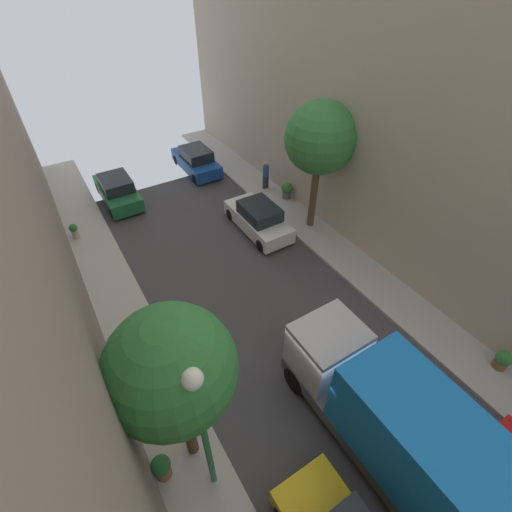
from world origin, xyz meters
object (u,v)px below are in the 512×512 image
(street_tree_1, at_px, (320,139))
(potted_plant_1, at_px, (161,467))
(parked_car_left_3, at_px, (118,190))
(lamp_post, at_px, (201,420))
(pedestrian, at_px, (266,174))
(parked_car_right_2, at_px, (258,219))
(street_tree_0, at_px, (171,370))
(delivery_truck, at_px, (389,417))
(potted_plant_5, at_px, (503,360))
(potted_plant_4, at_px, (74,231))
(parked_car_right_3, at_px, (196,161))
(potted_plant_0, at_px, (287,190))

(street_tree_1, xyz_separation_m, potted_plant_1, (-10.94, -7.29, -4.20))
(parked_car_left_3, bearing_deg, potted_plant_1, -101.40)
(lamp_post, bearing_deg, street_tree_1, 39.75)
(street_tree_1, bearing_deg, pedestrian, 89.74)
(parked_car_right_2, distance_m, street_tree_0, 11.76)
(delivery_truck, distance_m, pedestrian, 15.17)
(delivery_truck, distance_m, potted_plant_5, 5.72)
(parked_car_right_2, height_order, potted_plant_4, parked_car_right_2)
(parked_car_right_3, relative_size, potted_plant_1, 4.63)
(street_tree_0, bearing_deg, potted_plant_5, -16.93)
(parked_car_right_2, xyz_separation_m, street_tree_0, (-7.45, -8.29, 3.73))
(delivery_truck, relative_size, potted_plant_4, 8.15)
(street_tree_0, relative_size, lamp_post, 1.05)
(potted_plant_5, bearing_deg, street_tree_1, 92.10)
(parked_car_right_3, bearing_deg, potted_plant_4, -157.09)
(potted_plant_4, bearing_deg, pedestrian, -4.82)
(parked_car_left_3, height_order, parked_car_right_2, same)
(potted_plant_5, bearing_deg, lamp_post, 168.35)
(street_tree_1, xyz_separation_m, potted_plant_4, (-10.79, 5.31, -4.25))
(potted_plant_4, height_order, lamp_post, lamp_post)
(parked_car_right_3, xyz_separation_m, street_tree_0, (-7.45, -15.92, 3.73))
(parked_car_right_2, relative_size, potted_plant_4, 5.19)
(potted_plant_1, bearing_deg, street_tree_1, 33.67)
(potted_plant_5, bearing_deg, street_tree_0, 163.07)
(street_tree_1, bearing_deg, street_tree_0, -144.48)
(parked_car_right_2, xyz_separation_m, pedestrian, (2.52, 3.21, 0.35))
(potted_plant_5, bearing_deg, pedestrian, 91.40)
(delivery_truck, height_order, potted_plant_1, delivery_truck)
(parked_car_right_2, xyz_separation_m, potted_plant_0, (2.93, 1.62, -0.03))
(potted_plant_1, bearing_deg, potted_plant_0, 41.59)
(parked_car_left_3, distance_m, potted_plant_0, 9.71)
(parked_car_left_3, height_order, potted_plant_0, parked_car_left_3)
(pedestrian, bearing_deg, street_tree_1, -90.26)
(potted_plant_5, bearing_deg, potted_plant_0, 89.75)
(street_tree_0, relative_size, potted_plant_4, 7.19)
(potted_plant_0, height_order, potted_plant_1, potted_plant_0)
(delivery_truck, bearing_deg, parked_car_right_2, 76.23)
(street_tree_1, bearing_deg, potted_plant_4, 153.80)
(street_tree_0, xyz_separation_m, potted_plant_5, (10.33, -3.14, -3.89))
(parked_car_left_3, height_order, pedestrian, pedestrian)
(delivery_truck, xyz_separation_m, pedestrian, (5.22, 14.23, -0.71))
(parked_car_right_2, bearing_deg, lamp_post, -128.02)
(potted_plant_4, xyz_separation_m, potted_plant_5, (11.17, -15.56, -0.04))
(parked_car_right_2, bearing_deg, parked_car_right_3, 90.00)
(parked_car_left_3, xyz_separation_m, potted_plant_4, (-2.89, -2.48, -0.12))
(potted_plant_4, bearing_deg, parked_car_left_3, 40.64)
(potted_plant_5, relative_size, lamp_post, 0.14)
(street_tree_1, bearing_deg, potted_plant_0, 81.23)
(delivery_truck, bearing_deg, potted_plant_5, -4.27)
(delivery_truck, height_order, potted_plant_4, delivery_truck)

